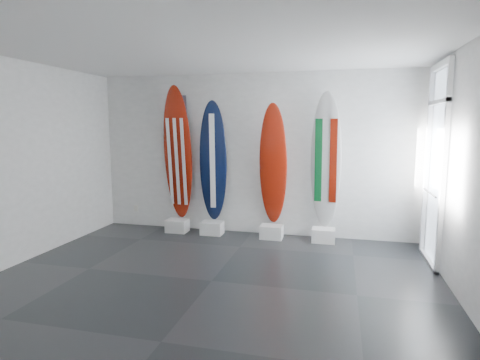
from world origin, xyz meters
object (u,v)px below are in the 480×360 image
(surfboard_navy, at_px, (213,162))
(surfboard_swiss, at_px, (273,165))
(surfboard_italy, at_px, (326,161))
(surfboard_usa, at_px, (178,154))

(surfboard_navy, bearing_deg, surfboard_swiss, -10.95)
(surfboard_swiss, distance_m, surfboard_italy, 0.93)
(surfboard_usa, distance_m, surfboard_navy, 0.72)
(surfboard_navy, bearing_deg, surfboard_usa, 169.05)
(surfboard_swiss, bearing_deg, surfboard_usa, 177.81)
(surfboard_usa, height_order, surfboard_navy, surfboard_usa)
(surfboard_navy, relative_size, surfboard_italy, 0.95)
(surfboard_usa, height_order, surfboard_swiss, surfboard_usa)
(surfboard_usa, bearing_deg, surfboard_swiss, 2.83)
(surfboard_swiss, bearing_deg, surfboard_navy, 177.81)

